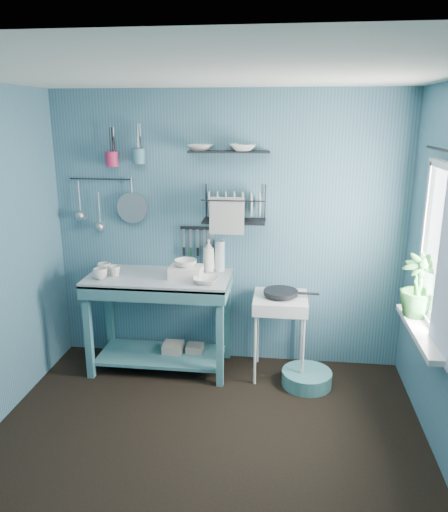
# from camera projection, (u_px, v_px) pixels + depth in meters

# --- Properties ---
(floor) EXTENTS (3.20, 3.20, 0.00)m
(floor) POSITION_uv_depth(u_px,v_px,m) (202.00, 455.00, 3.46)
(floor) COLOR black
(floor) RESTS_ON ground
(ceiling) EXTENTS (3.20, 3.20, 0.00)m
(ceiling) POSITION_uv_depth(u_px,v_px,m) (196.00, 73.00, 2.78)
(ceiling) COLOR silver
(ceiling) RESTS_ON ground
(wall_back) EXTENTS (3.20, 0.00, 3.20)m
(wall_back) POSITION_uv_depth(u_px,v_px,m) (227.00, 231.00, 4.55)
(wall_back) COLOR #386173
(wall_back) RESTS_ON ground
(wall_front) EXTENTS (3.20, 0.00, 3.20)m
(wall_front) POSITION_uv_depth(u_px,v_px,m) (124.00, 428.00, 1.69)
(wall_front) COLOR #386173
(wall_front) RESTS_ON ground
(work_counter) EXTENTS (1.32, 0.75, 0.90)m
(work_counter) POSITION_uv_depth(u_px,v_px,m) (160.00, 322.00, 4.56)
(work_counter) COLOR #376E74
(work_counter) RESTS_ON floor
(mug_left) EXTENTS (0.12, 0.12, 0.10)m
(mug_left) POSITION_uv_depth(u_px,v_px,m) (100.00, 274.00, 4.33)
(mug_left) COLOR silver
(mug_left) RESTS_ON work_counter
(mug_mid) EXTENTS (0.14, 0.14, 0.09)m
(mug_mid) POSITION_uv_depth(u_px,v_px,m) (115.00, 271.00, 4.41)
(mug_mid) COLOR silver
(mug_mid) RESTS_ON work_counter
(mug_right) EXTENTS (0.17, 0.17, 0.10)m
(mug_right) POSITION_uv_depth(u_px,v_px,m) (104.00, 268.00, 4.48)
(mug_right) COLOR silver
(mug_right) RESTS_ON work_counter
(wash_tub) EXTENTS (0.28, 0.22, 0.10)m
(wash_tub) POSITION_uv_depth(u_px,v_px,m) (186.00, 272.00, 4.37)
(wash_tub) COLOR silver
(wash_tub) RESTS_ON work_counter
(tub_bowl) EXTENTS (0.19, 0.19, 0.06)m
(tub_bowl) POSITION_uv_depth(u_px,v_px,m) (186.00, 263.00, 4.35)
(tub_bowl) COLOR silver
(tub_bowl) RESTS_ON wash_tub
(soap_bottle) EXTENTS (0.11, 0.12, 0.30)m
(soap_bottle) POSITION_uv_depth(u_px,v_px,m) (209.00, 255.00, 4.54)
(soap_bottle) COLOR silver
(soap_bottle) RESTS_ON work_counter
(water_bottle) EXTENTS (0.09, 0.09, 0.28)m
(water_bottle) POSITION_uv_depth(u_px,v_px,m) (220.00, 256.00, 4.55)
(water_bottle) COLOR silver
(water_bottle) RESTS_ON work_counter
(counter_bowl) EXTENTS (0.22, 0.22, 0.05)m
(counter_bowl) POSITION_uv_depth(u_px,v_px,m) (206.00, 280.00, 4.23)
(counter_bowl) COLOR silver
(counter_bowl) RESTS_ON work_counter
(hotplate_stand) EXTENTS (0.50, 0.50, 0.75)m
(hotplate_stand) POSITION_uv_depth(u_px,v_px,m) (279.00, 336.00, 4.45)
(hotplate_stand) COLOR silver
(hotplate_stand) RESTS_ON floor
(frying_pan) EXTENTS (0.30, 0.30, 0.03)m
(frying_pan) POSITION_uv_depth(u_px,v_px,m) (281.00, 292.00, 4.34)
(frying_pan) COLOR black
(frying_pan) RESTS_ON hotplate_stand
(knife_strip) EXTENTS (0.32, 0.02, 0.03)m
(knife_strip) POSITION_uv_depth(u_px,v_px,m) (198.00, 228.00, 4.55)
(knife_strip) COLOR black
(knife_strip) RESTS_ON wall_back
(dish_rack) EXTENTS (0.58, 0.31, 0.32)m
(dish_rack) POSITION_uv_depth(u_px,v_px,m) (234.00, 204.00, 4.34)
(dish_rack) COLOR black
(dish_rack) RESTS_ON wall_back
(upper_shelf) EXTENTS (0.71, 0.25, 0.02)m
(upper_shelf) POSITION_uv_depth(u_px,v_px,m) (229.00, 152.00, 4.26)
(upper_shelf) COLOR black
(upper_shelf) RESTS_ON wall_back
(shelf_bowl_left) EXTENTS (0.24, 0.24, 0.05)m
(shelf_bowl_left) POSITION_uv_depth(u_px,v_px,m) (200.00, 146.00, 4.27)
(shelf_bowl_left) COLOR silver
(shelf_bowl_left) RESTS_ON upper_shelf
(shelf_bowl_right) EXTENTS (0.25, 0.25, 0.06)m
(shelf_bowl_right) POSITION_uv_depth(u_px,v_px,m) (243.00, 142.00, 4.22)
(shelf_bowl_right) COLOR silver
(shelf_bowl_right) RESTS_ON upper_shelf
(utensil_cup_magenta) EXTENTS (0.11, 0.11, 0.13)m
(utensil_cup_magenta) POSITION_uv_depth(u_px,v_px,m) (112.00, 159.00, 4.42)
(utensil_cup_magenta) COLOR #B22047
(utensil_cup_magenta) RESTS_ON wall_back
(utensil_cup_teal) EXTENTS (0.11, 0.11, 0.13)m
(utensil_cup_teal) POSITION_uv_depth(u_px,v_px,m) (138.00, 156.00, 4.38)
(utensil_cup_teal) COLOR #3A6B78
(utensil_cup_teal) RESTS_ON wall_back
(colander) EXTENTS (0.28, 0.03, 0.28)m
(colander) POSITION_uv_depth(u_px,v_px,m) (132.00, 208.00, 4.55)
(colander) COLOR #979B9F
(colander) RESTS_ON wall_back
(ladle_outer) EXTENTS (0.01, 0.01, 0.30)m
(ladle_outer) POSITION_uv_depth(u_px,v_px,m) (79.00, 197.00, 4.60)
(ladle_outer) COLOR #979B9F
(ladle_outer) RESTS_ON wall_back
(ladle_inner) EXTENTS (0.01, 0.01, 0.30)m
(ladle_inner) POSITION_uv_depth(u_px,v_px,m) (99.00, 208.00, 4.60)
(ladle_inner) COLOR #979B9F
(ladle_inner) RESTS_ON wall_back
(hook_rail) EXTENTS (0.60, 0.01, 0.01)m
(hook_rail) POSITION_uv_depth(u_px,v_px,m) (101.00, 179.00, 4.53)
(hook_rail) COLOR black
(hook_rail) RESTS_ON wall_back
(window_glass) EXTENTS (0.00, 1.10, 1.10)m
(window_glass) POSITION_uv_depth(u_px,v_px,m) (445.00, 251.00, 3.32)
(window_glass) COLOR white
(window_glass) RESTS_ON wall_right
(windowsill) EXTENTS (0.16, 0.95, 0.04)m
(windowsill) POSITION_uv_depth(u_px,v_px,m) (422.00, 332.00, 3.49)
(windowsill) COLOR silver
(windowsill) RESTS_ON wall_right
(potted_plant) EXTENTS (0.34, 0.34, 0.47)m
(potted_plant) POSITION_uv_depth(u_px,v_px,m) (418.00, 286.00, 3.66)
(potted_plant) COLOR #2B6C2E
(potted_plant) RESTS_ON windowsill
(storage_tin_large) EXTENTS (0.18, 0.18, 0.22)m
(storage_tin_large) POSITION_uv_depth(u_px,v_px,m) (173.00, 354.00, 4.69)
(storage_tin_large) COLOR gray
(storage_tin_large) RESTS_ON floor
(storage_tin_small) EXTENTS (0.15, 0.15, 0.20)m
(storage_tin_small) POSITION_uv_depth(u_px,v_px,m) (195.00, 355.00, 4.69)
(storage_tin_small) COLOR gray
(storage_tin_small) RESTS_ON floor
(floor_basin) EXTENTS (0.43, 0.43, 0.13)m
(floor_basin) POSITION_uv_depth(u_px,v_px,m) (307.00, 378.00, 4.34)
(floor_basin) COLOR teal
(floor_basin) RESTS_ON floor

